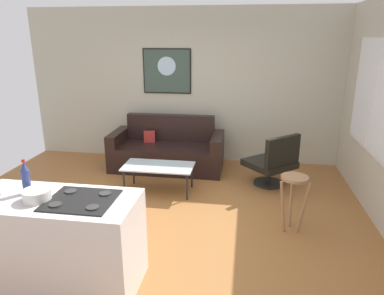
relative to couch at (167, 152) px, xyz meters
The scene contains 11 objects.
ground 1.90m from the couch, 76.12° to the right, with size 6.40×6.40×0.04m, color #986031.
back_wall 1.33m from the couch, 53.47° to the left, with size 6.40×0.05×2.80m, color #B4B29E.
couch is the anchor object (origin of this frame).
coffee_table 1.04m from the couch, 84.97° to the right, with size 1.06×0.54×0.42m.
armchair 1.91m from the couch, 16.75° to the right, with size 0.92×0.92×0.86m.
bar_stool 2.75m from the couch, 43.90° to the right, with size 0.37×0.36×0.71m.
kitchen_counter 3.25m from the couch, 95.86° to the right, with size 1.52×0.70×0.92m.
soda_bottle_2 3.30m from the couch, 101.19° to the right, with size 0.08×0.08×0.34m.
mixing_bowl 3.37m from the couch, 97.86° to the right, with size 0.25×0.25×0.10m.
wall_painting 1.49m from the couch, 100.70° to the left, with size 0.90×0.03×0.82m.
window 3.40m from the couch, 16.83° to the right, with size 0.03×1.68×1.50m.
Camera 1 is at (0.91, -4.11, 2.31)m, focal length 33.25 mm.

